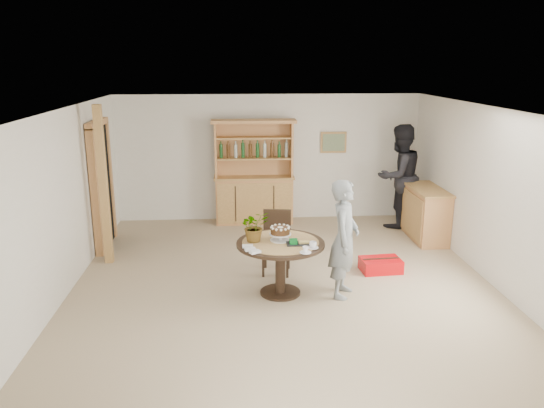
{
  "coord_description": "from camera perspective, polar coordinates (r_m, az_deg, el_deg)",
  "views": [
    {
      "loc": [
        -0.65,
        -6.93,
        3.12
      ],
      "look_at": [
        -0.12,
        0.71,
        1.05
      ],
      "focal_mm": 35.0,
      "sensor_mm": 36.0,
      "label": 1
    }
  ],
  "objects": [
    {
      "name": "birthday_cake",
      "position": [
        7.19,
        0.89,
        -3.0
      ],
      "size": [
        0.3,
        0.3,
        0.2
      ],
      "color": "white",
      "rests_on": "dining_table"
    },
    {
      "name": "flower_vase",
      "position": [
        7.14,
        -1.91,
        -2.4
      ],
      "size": [
        0.47,
        0.44,
        0.42
      ],
      "primitive_type": "imported",
      "rotation": [
        0.0,
        0.0,
        0.35
      ],
      "color": "#3F7233",
      "rests_on": "dining_table"
    },
    {
      "name": "room_shell",
      "position": [
        7.1,
        1.4,
        3.93
      ],
      "size": [
        6.04,
        7.04,
        2.52
      ],
      "color": "white",
      "rests_on": "ground"
    },
    {
      "name": "ground",
      "position": [
        7.63,
        1.3,
        -9.02
      ],
      "size": [
        7.0,
        7.0,
        0.0
      ],
      "primitive_type": "plane",
      "color": "tan",
      "rests_on": "ground"
    },
    {
      "name": "hutch",
      "position": [
        10.46,
        -1.94,
        1.7
      ],
      "size": [
        1.62,
        0.54,
        2.04
      ],
      "color": "tan",
      "rests_on": "ground"
    },
    {
      "name": "coffee_cup_a",
      "position": [
        6.95,
        4.42,
        -4.43
      ],
      "size": [
        0.15,
        0.15,
        0.09
      ],
      "color": "white",
      "rests_on": "dining_table"
    },
    {
      "name": "napkins",
      "position": [
        6.86,
        -2.28,
        -4.87
      ],
      "size": [
        0.24,
        0.33,
        0.03
      ],
      "color": "white",
      "rests_on": "dining_table"
    },
    {
      "name": "adult_person",
      "position": [
        10.4,
        13.5,
        2.92
      ],
      "size": [
        1.2,
        1.1,
        1.98
      ],
      "primitive_type": "imported",
      "rotation": [
        0.0,
        0.0,
        3.6
      ],
      "color": "black",
      "rests_on": "ground"
    },
    {
      "name": "dining_chair",
      "position": [
        8.03,
        0.5,
        -3.63
      ],
      "size": [
        0.48,
        0.48,
        0.95
      ],
      "rotation": [
        0.0,
        0.0,
        -0.15
      ],
      "color": "black",
      "rests_on": "ground"
    },
    {
      "name": "coffee_cup_b",
      "position": [
        6.78,
        3.62,
        -4.97
      ],
      "size": [
        0.15,
        0.15,
        0.08
      ],
      "color": "white",
      "rests_on": "dining_table"
    },
    {
      "name": "teen_boy",
      "position": [
        7.19,
        7.77,
        -3.74
      ],
      "size": [
        0.58,
        0.69,
        1.62
      ],
      "primitive_type": "imported",
      "rotation": [
        0.0,
        0.0,
        1.2
      ],
      "color": "slate",
      "rests_on": "ground"
    },
    {
      "name": "gift_tray",
      "position": [
        7.08,
        2.75,
        -4.15
      ],
      "size": [
        0.3,
        0.2,
        0.08
      ],
      "color": "black",
      "rests_on": "dining_table"
    },
    {
      "name": "sideboard",
      "position": [
        9.91,
        16.21,
        -0.97
      ],
      "size": [
        0.54,
        1.26,
        0.94
      ],
      "color": "tan",
      "rests_on": "ground"
    },
    {
      "name": "doorway",
      "position": [
        9.43,
        -17.9,
        2.07
      ],
      "size": [
        0.13,
        1.1,
        2.18
      ],
      "color": "black",
      "rests_on": "ground"
    },
    {
      "name": "dining_table",
      "position": [
        7.23,
        0.92,
        -5.22
      ],
      "size": [
        1.2,
        1.2,
        0.76
      ],
      "color": "black",
      "rests_on": "ground"
    },
    {
      "name": "red_suitcase",
      "position": [
        8.33,
        11.6,
        -6.44
      ],
      "size": [
        0.63,
        0.45,
        0.21
      ],
      "rotation": [
        0.0,
        0.0,
        0.08
      ],
      "color": "red",
      "rests_on": "ground"
    },
    {
      "name": "pine_post",
      "position": [
        8.59,
        -17.68,
        1.84
      ],
      "size": [
        0.12,
        0.12,
        2.5
      ],
      "primitive_type": "cube",
      "color": "tan",
      "rests_on": "ground"
    }
  ]
}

